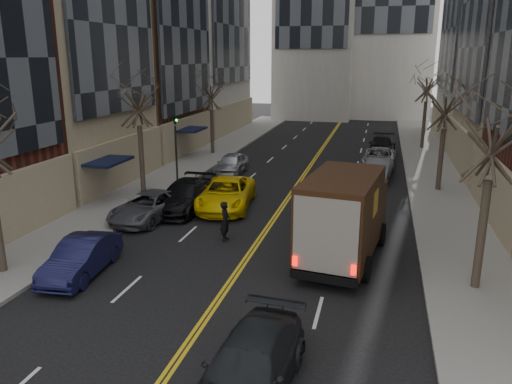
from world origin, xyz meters
TOP-DOWN VIEW (x-y plane):
  - sidewalk_left at (-9.00, 27.00)m, footprint 4.00×66.00m
  - sidewalk_right at (9.00, 27.00)m, footprint 4.00×66.00m
  - tree_lf_mid at (-8.80, 20.00)m, footprint 3.20×3.20m
  - tree_lf_far at (-8.80, 33.00)m, footprint 3.20×3.20m
  - tree_rt_near at (8.80, 11.00)m, footprint 3.20×3.20m
  - tree_rt_mid at (8.80, 25.00)m, footprint 3.20×3.20m
  - tree_rt_far at (8.80, 40.00)m, footprint 3.20×3.20m
  - traffic_signal at (-7.39, 22.00)m, footprint 0.29×0.26m
  - ups_truck at (3.90, 12.70)m, footprint 3.45×7.06m
  - observer_sedan at (2.34, 3.42)m, footprint 2.43×5.25m
  - taxi at (-3.00, 18.52)m, footprint 3.39×6.12m
  - pedestrian at (-1.50, 13.61)m, footprint 0.52×0.72m
  - parked_lf_b at (-5.78, 8.71)m, footprint 1.90×4.47m
  - parked_lf_c at (-6.30, 15.55)m, footprint 2.91×5.28m
  - parked_lf_d at (-5.10, 17.57)m, footprint 2.24×5.48m
  - parked_lf_e at (-5.10, 26.39)m, footprint 1.83×4.40m
  - parked_rt_a at (5.10, 26.98)m, footprint 1.94×4.54m
  - parked_rt_b at (5.10, 31.46)m, footprint 2.59×5.19m
  - parked_rt_c at (5.27, 36.47)m, footprint 2.47×5.47m

SIDE VIEW (x-z plane):
  - sidewalk_left at x=-9.00m, z-range 0.00..0.15m
  - sidewalk_right at x=9.00m, z-range 0.00..0.15m
  - parked_lf_c at x=-6.30m, z-range 0.00..1.40m
  - parked_rt_b at x=5.10m, z-range 0.00..1.41m
  - parked_lf_b at x=-5.78m, z-range 0.00..1.44m
  - parked_rt_a at x=5.10m, z-range 0.00..1.46m
  - observer_sedan at x=2.34m, z-range 0.00..1.49m
  - parked_lf_e at x=-5.10m, z-range 0.00..1.49m
  - parked_rt_c at x=5.27m, z-range 0.00..1.56m
  - parked_lf_d at x=-5.10m, z-range 0.00..1.59m
  - taxi at x=-3.00m, z-range 0.00..1.62m
  - pedestrian at x=-1.50m, z-range 0.00..1.86m
  - ups_truck at x=3.90m, z-range 0.01..3.74m
  - traffic_signal at x=-7.39m, z-range 0.47..5.17m
  - tree_lf_far at x=-8.80m, z-range 1.97..10.08m
  - tree_rt_mid at x=8.80m, z-range 2.01..10.33m
  - tree_rt_near at x=8.80m, z-range 2.10..10.81m
  - tree_lf_mid at x=-8.80m, z-range 2.14..11.05m
  - tree_rt_far at x=8.80m, z-range 2.19..11.29m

